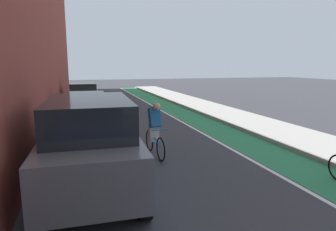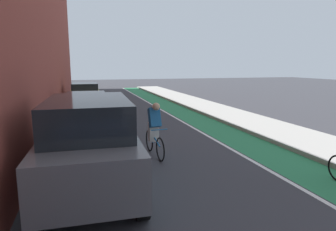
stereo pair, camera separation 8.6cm
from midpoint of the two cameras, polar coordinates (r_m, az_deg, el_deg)
name	(u,v)px [view 2 (the right image)]	position (r m, az deg, el deg)	size (l,w,h in m)	color
ground_plane	(144,124)	(13.40, -4.55, -1.67)	(86.43, 86.43, 0.00)	#38383D
bike_lane_paint	(186,114)	(16.05, 3.74, 0.27)	(1.60, 39.29, 0.00)	#2D8451
lane_divider_stripe	(171,115)	(15.77, 0.66, 0.11)	(0.12, 39.29, 0.00)	white
sidewalk_right	(220,111)	(16.85, 10.33, 0.82)	(2.52, 39.29, 0.14)	#A8A59E
parked_suv_gray	(90,141)	(6.65, -14.81, -4.87)	(2.08, 4.80, 1.98)	#595B60
parked_sedan_white	(86,110)	(12.98, -15.61, 1.14)	(2.02, 4.40, 1.53)	silver
parked_sedan_yellow_cab	(85,94)	(19.81, -15.92, 4.03)	(1.91, 4.74, 1.53)	yellow
cyclist_trailing	(154,128)	(8.55, -2.45, -2.45)	(0.48, 1.73, 1.62)	black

